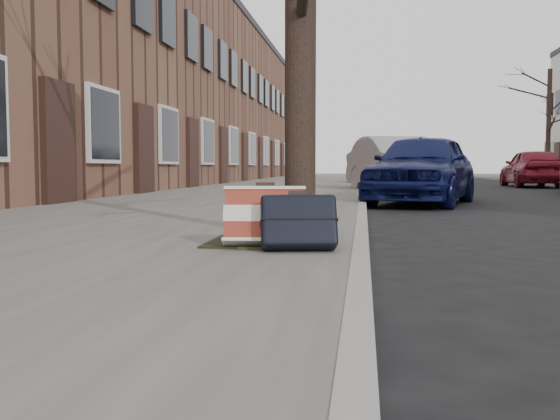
# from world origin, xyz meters

# --- Properties ---
(near_sidewalk) EXTENTS (5.00, 70.00, 0.12)m
(near_sidewalk) POSITION_xyz_m (-3.70, 15.00, 0.06)
(near_sidewalk) COLOR slate
(near_sidewalk) RESTS_ON ground
(house_near) EXTENTS (6.80, 40.00, 7.00)m
(house_near) POSITION_xyz_m (-9.60, 16.00, 3.50)
(house_near) COLOR brown
(house_near) RESTS_ON ground
(dirt_patch) EXTENTS (0.85, 0.85, 0.02)m
(dirt_patch) POSITION_xyz_m (-2.00, 1.20, 0.13)
(dirt_patch) COLOR black
(dirt_patch) RESTS_ON near_sidewalk
(suitcase_red) EXTENTS (0.61, 0.38, 0.44)m
(suitcase_red) POSITION_xyz_m (-1.95, 0.88, 0.34)
(suitcase_red) COLOR maroon
(suitcase_red) RESTS_ON near_sidewalk
(suitcase_navy) EXTENTS (0.58, 0.40, 0.42)m
(suitcase_navy) POSITION_xyz_m (-1.68, 0.75, 0.33)
(suitcase_navy) COLOR black
(suitcase_navy) RESTS_ON near_sidewalk
(car_near_front) EXTENTS (2.66, 4.29, 1.36)m
(car_near_front) POSITION_xyz_m (-0.13, 8.48, 0.68)
(car_near_front) COLOR #0E1345
(car_near_front) RESTS_ON ground
(car_near_mid) EXTENTS (2.83, 4.84, 1.51)m
(car_near_mid) POSITION_xyz_m (-0.35, 12.96, 0.75)
(car_near_mid) COLOR #B5B6BD
(car_near_mid) RESTS_ON ground
(car_near_back) EXTENTS (3.44, 5.68, 1.47)m
(car_near_back) POSITION_xyz_m (0.07, 21.09, 0.74)
(car_near_back) COLOR #38383C
(car_near_back) RESTS_ON ground
(car_far_back) EXTENTS (1.61, 3.93, 1.33)m
(car_far_back) POSITION_xyz_m (4.58, 19.17, 0.67)
(car_far_back) COLOR maroon
(car_far_back) RESTS_ON ground
(tree_far_c) EXTENTS (0.21, 0.21, 5.07)m
(tree_far_c) POSITION_xyz_m (7.20, 26.74, 2.65)
(tree_far_c) COLOR black
(tree_far_c) RESTS_ON far_sidewalk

